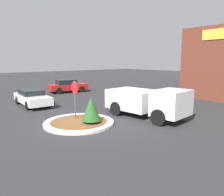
{
  "coord_description": "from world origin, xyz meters",
  "views": [
    {
      "loc": [
        10.91,
        -6.36,
        3.72
      ],
      "look_at": [
        0.36,
        2.23,
        1.36
      ],
      "focal_mm": 35.0,
      "sensor_mm": 36.0,
      "label": 1
    }
  ],
  "objects_px": {
    "stop_sign": "(75,93)",
    "parked_sedan_white": "(32,97)",
    "utility_truck": "(147,101)",
    "parked_sedan_red": "(68,86)"
  },
  "relations": [
    {
      "from": "utility_truck",
      "to": "stop_sign",
      "type": "bearing_deg",
      "value": -123.04
    },
    {
      "from": "stop_sign",
      "to": "parked_sedan_red",
      "type": "bearing_deg",
      "value": 154.31
    },
    {
      "from": "parked_sedan_red",
      "to": "parked_sedan_white",
      "type": "xyz_separation_m",
      "value": [
        5.07,
        -5.94,
        -0.08
      ]
    },
    {
      "from": "stop_sign",
      "to": "utility_truck",
      "type": "xyz_separation_m",
      "value": [
        2.09,
        4.14,
        -0.65
      ]
    },
    {
      "from": "stop_sign",
      "to": "parked_sedan_red",
      "type": "distance_m",
      "value": 12.77
    },
    {
      "from": "utility_truck",
      "to": "parked_sedan_white",
      "type": "distance_m",
      "value": 9.65
    },
    {
      "from": "stop_sign",
      "to": "parked_sedan_white",
      "type": "xyz_separation_m",
      "value": [
        -6.4,
        -0.42,
        -1.05
      ]
    },
    {
      "from": "utility_truck",
      "to": "parked_sedan_red",
      "type": "bearing_deg",
      "value": 167.97
    },
    {
      "from": "utility_truck",
      "to": "parked_sedan_red",
      "type": "relative_size",
      "value": 1.21
    },
    {
      "from": "stop_sign",
      "to": "parked_sedan_white",
      "type": "distance_m",
      "value": 6.5
    }
  ]
}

